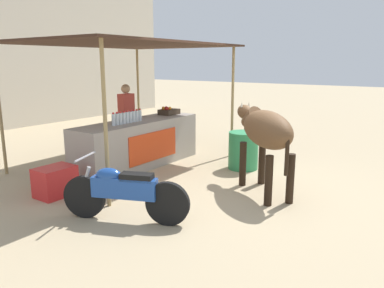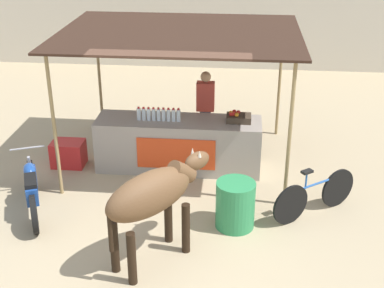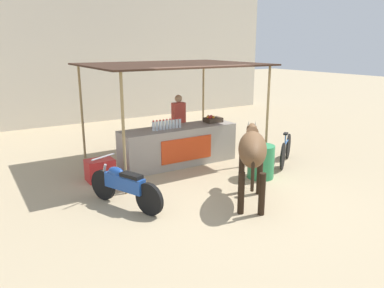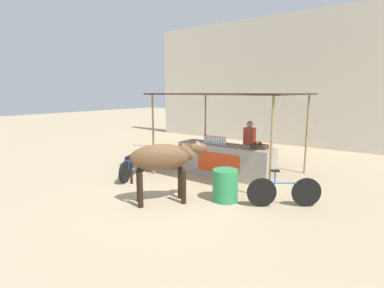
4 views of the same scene
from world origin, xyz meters
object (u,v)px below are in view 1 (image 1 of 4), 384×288
Objects in this scene: cooler_box at (55,181)px; cow at (265,131)px; motorcycle_parked at (123,191)px; fruit_crate at (169,111)px; vendor_behind_counter at (127,120)px; water_barrel at (243,150)px; bicycle_leaning at (250,139)px; stall_counter at (139,144)px.

cow is at bearing -52.30° from cooler_box.
fruit_crate is at bearing 28.77° from motorcycle_parked.
cooler_box is 0.37× the size of cow.
water_barrel is at bearing -75.92° from vendor_behind_counter.
cow is at bearing -149.32° from bicycle_leaning.
fruit_crate is at bearing 69.24° from cow.
stall_counter is 1.21m from fruit_crate.
fruit_crate is 0.27× the size of cow.
fruit_crate is 2.04m from bicycle_leaning.
motorcycle_parked is at bearing -136.34° from vendor_behind_counter.
cooler_box is (-2.51, -0.85, -0.61)m from vendor_behind_counter.
water_barrel is 0.45× the size of motorcycle_parked.
cow reaches higher than cooler_box.
fruit_crate is 0.26× the size of motorcycle_parked.
cow reaches higher than water_barrel.
vendor_behind_counter is 2.73m from water_barrel.
fruit_crate is 3.04m from cow.
bicycle_leaning reaches higher than water_barrel.
stall_counter reaches higher than cooler_box.
vendor_behind_counter is at bearing 59.97° from stall_counter.
fruit_crate is at bearing 2.93° from stall_counter.
fruit_crate reaches higher than cooler_box.
motorcycle_parked is (-2.15, -1.72, -0.05)m from stall_counter.
cow is at bearing -90.05° from stall_counter.
stall_counter is at bearing 120.45° from water_barrel.
stall_counter is 2.84m from cow.
motorcycle_parked is at bearing -92.62° from cooler_box.
bicycle_leaning is at bearing 19.97° from water_barrel.
fruit_crate is at bearing 90.44° from water_barrel.
cow is at bearing -26.38° from motorcycle_parked.
cooler_box is at bearing 163.53° from bicycle_leaning.
cooler_box is at bearing 151.02° from water_barrel.
vendor_behind_counter reaches higher than stall_counter.
cow is at bearing -97.06° from vendor_behind_counter.
cow is (-0.44, -3.54, 0.18)m from vendor_behind_counter.
fruit_crate is 2.02m from water_barrel.
cow is (-1.09, -0.93, 0.66)m from water_barrel.
stall_counter is 2.15m from water_barrel.
water_barrel is (0.01, -1.91, -0.65)m from fruit_crate.
cooler_box is at bearing 127.70° from cow.
motorcycle_parked is at bearing -151.23° from fruit_crate.
stall_counter is 0.94m from vendor_behind_counter.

